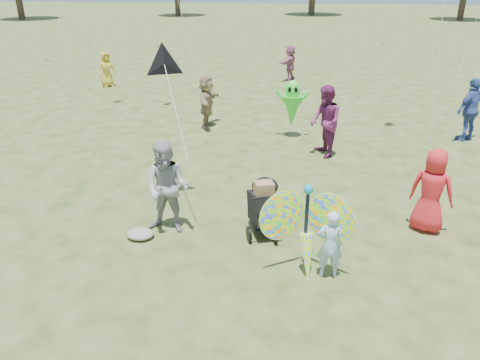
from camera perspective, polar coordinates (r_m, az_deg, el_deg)
name	(u,v)px	position (r m, az deg, el deg)	size (l,w,h in m)	color
ground	(241,278)	(7.86, 0.10, -11.87)	(160.00, 160.00, 0.00)	#51592B
child_girl	(330,245)	(7.73, 10.91, -7.74)	(0.43, 0.29, 1.19)	#9CBEDD
adult_man	(167,188)	(8.88, -8.87, -0.96)	(0.88, 0.69, 1.81)	#939398
grey_bag	(140,234)	(9.10, -12.08, -6.44)	(0.52, 0.43, 0.17)	gray
crowd_a	(432,191)	(9.56, 22.34, -1.24)	(0.81, 0.53, 1.66)	red
crowd_c	(471,110)	(15.46, 26.32, 7.69)	(1.10, 0.46, 1.88)	#38519C
crowd_d	(207,102)	(15.26, -4.08, 9.51)	(1.55, 0.49, 1.68)	#937E5B
crowd_e	(325,122)	(12.83, 10.35, 7.02)	(0.94, 0.73, 1.93)	#6D2454
crowd_g	(107,69)	(21.97, -15.96, 12.85)	(0.73, 0.48, 1.50)	gold
crowd_j	(290,63)	(22.65, 6.11, 14.03)	(1.49, 0.47, 1.61)	#A15C76
jogging_stroller	(264,203)	(8.86, 2.94, -2.86)	(0.72, 1.13, 1.09)	black
butterfly_kite	(307,230)	(7.65, 8.14, -6.03)	(1.74, 0.75, 1.79)	#FF2829
delta_kite_rig	(164,64)	(9.58, -9.21, 13.77)	(1.14, 1.56, 1.93)	black
alien_kite	(292,106)	(14.27, 6.37, 8.96)	(1.12, 0.69, 1.74)	#37EC37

